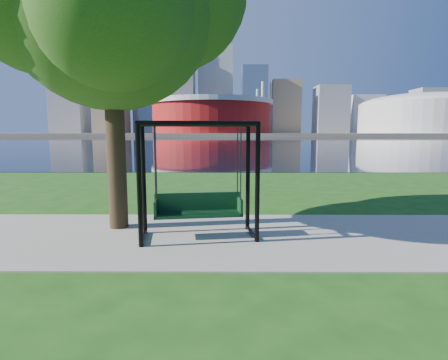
{
  "coord_description": "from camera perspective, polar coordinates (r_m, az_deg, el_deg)",
  "views": [
    {
      "loc": [
        -0.0,
        -7.95,
        2.28
      ],
      "look_at": [
        -0.05,
        0.0,
        1.2
      ],
      "focal_mm": 28.0,
      "sensor_mm": 36.0,
      "label": 1
    }
  ],
  "objects": [
    {
      "name": "far_bank",
      "position": [
        313.96,
        0.36,
        7.49
      ],
      "size": [
        900.0,
        228.0,
        2.0
      ],
      "primitive_type": "cube",
      "color": "#937F60",
      "rests_on": "ground"
    },
    {
      "name": "skyline",
      "position": [
        329.1,
        -0.39,
        13.58
      ],
      "size": [
        392.0,
        66.0,
        96.5
      ],
      "color": "gray",
      "rests_on": "far_bank"
    },
    {
      "name": "path",
      "position": [
        7.79,
        0.37,
        -9.2
      ],
      "size": [
        120.0,
        4.0,
        0.03
      ],
      "primitive_type": "cube",
      "color": "#9E937F",
      "rests_on": "ground"
    },
    {
      "name": "stadium",
      "position": [
        243.45,
        -2.03,
        10.53
      ],
      "size": [
        83.0,
        83.0,
        32.0
      ],
      "color": "maroon",
      "rests_on": "far_bank"
    },
    {
      "name": "arena",
      "position": [
        278.28,
        29.83,
        9.51
      ],
      "size": [
        84.0,
        84.0,
        26.56
      ],
      "color": "beige",
      "rests_on": "far_bank"
    },
    {
      "name": "river",
      "position": [
        109.98,
        0.36,
        6.54
      ],
      "size": [
        900.0,
        180.0,
        0.02
      ],
      "primitive_type": "cube",
      "color": "black",
      "rests_on": "ground"
    },
    {
      "name": "swing",
      "position": [
        7.48,
        -4.25,
        -0.5
      ],
      "size": [
        2.58,
        1.4,
        2.51
      ],
      "rotation": [
        0.0,
        0.0,
        0.14
      ],
      "color": "black",
      "rests_on": "ground"
    },
    {
      "name": "ground",
      "position": [
        8.28,
        0.37,
        -8.29
      ],
      "size": [
        900.0,
        900.0,
        0.0
      ],
      "primitive_type": "plane",
      "color": "#1E5114",
      "rests_on": "ground"
    }
  ]
}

